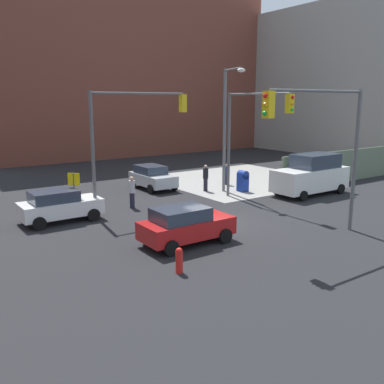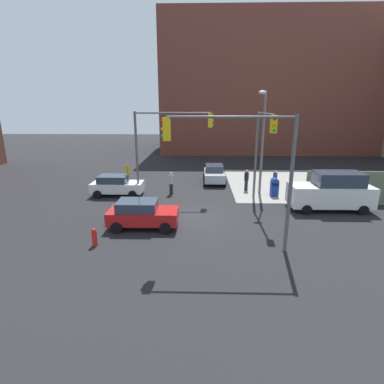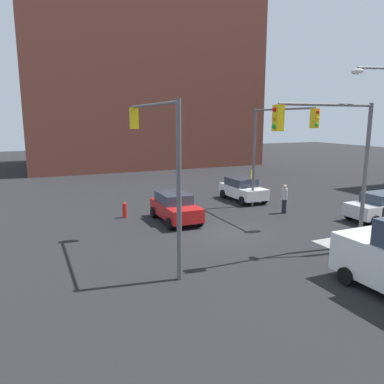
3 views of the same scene
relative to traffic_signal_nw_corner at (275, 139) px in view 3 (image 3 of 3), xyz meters
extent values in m
plane|color=black|center=(2.23, -4.50, -4.66)|extent=(120.00, 120.00, 0.00)
cube|color=brown|center=(-29.77, 0.13, 6.15)|extent=(16.00, 28.00, 21.61)
cylinder|color=#59595B|center=(-2.27, 0.00, -1.41)|extent=(0.18, 0.18, 6.50)
cylinder|color=#59595B|center=(0.50, 0.00, 1.72)|extent=(5.54, 0.12, 0.12)
cube|color=yellow|center=(3.27, 0.00, 1.19)|extent=(0.32, 0.36, 1.00)
sphere|color=red|center=(3.45, 0.00, 1.51)|extent=(0.18, 0.18, 0.18)
sphere|color=orange|center=(3.45, 0.00, 1.19)|extent=(0.18, 0.18, 0.18)
sphere|color=green|center=(3.45, 0.00, 0.87)|extent=(0.18, 0.18, 0.18)
cylinder|color=#59595B|center=(6.73, -9.00, -1.41)|extent=(0.18, 0.18, 6.50)
cylinder|color=#59595B|center=(3.90, -9.00, 1.72)|extent=(5.67, 0.12, 0.12)
cube|color=yellow|center=(1.06, -9.00, 1.19)|extent=(0.32, 0.36, 1.00)
sphere|color=red|center=(0.88, -9.00, 1.51)|extent=(0.18, 0.18, 0.18)
sphere|color=orange|center=(0.88, -9.00, 1.19)|extent=(0.18, 0.18, 0.18)
sphere|color=green|center=(0.88, -9.00, 0.87)|extent=(0.18, 0.18, 0.18)
cylinder|color=#59595B|center=(6.73, 0.00, -1.41)|extent=(0.18, 0.18, 6.50)
cylinder|color=#59595B|center=(6.73, -2.44, 1.72)|extent=(0.12, 4.88, 0.12)
cube|color=yellow|center=(6.73, -4.88, 1.19)|extent=(0.36, 0.32, 1.00)
sphere|color=red|center=(6.73, -5.06, 1.51)|extent=(0.18, 0.18, 0.18)
sphere|color=orange|center=(6.73, -5.06, 1.19)|extent=(0.18, 0.18, 0.18)
sphere|color=green|center=(6.73, -5.06, 0.87)|extent=(0.18, 0.18, 0.18)
cylinder|color=slate|center=(7.09, 0.15, 3.24)|extent=(0.78, 2.33, 0.10)
ellipsoid|color=silver|center=(6.75, -1.00, 3.09)|extent=(0.56, 0.36, 0.24)
cylinder|color=#4C4C4C|center=(-3.17, 0.49, -3.46)|extent=(0.08, 0.08, 2.40)
cube|color=yellow|center=(-3.17, 0.49, -2.61)|extent=(0.48, 0.48, 0.64)
cylinder|color=red|center=(-2.77, -8.70, -4.26)|extent=(0.26, 0.26, 0.80)
sphere|color=red|center=(-2.77, -8.70, -3.84)|extent=(0.24, 0.24, 0.24)
cube|color=white|center=(-3.98, 0.30, -3.96)|extent=(3.98, 1.80, 0.75)
cube|color=#2D3847|center=(-4.30, 0.30, -3.31)|extent=(2.23, 1.58, 0.55)
cylinder|color=black|center=(-2.63, 1.20, -4.34)|extent=(0.64, 0.22, 0.64)
cylinder|color=black|center=(-2.63, -0.60, -4.34)|extent=(0.64, 0.22, 0.64)
cylinder|color=black|center=(-5.33, 1.20, -4.34)|extent=(0.64, 0.22, 0.64)
cylinder|color=black|center=(-5.33, -0.60, -4.34)|extent=(0.64, 0.22, 0.64)
cube|color=#B21919|center=(-0.72, -6.21, -3.96)|extent=(4.01, 1.80, 0.75)
cube|color=#2D3847|center=(-1.05, -6.21, -3.31)|extent=(2.25, 1.58, 0.55)
cylinder|color=black|center=(0.64, -5.31, -4.34)|extent=(0.64, 0.22, 0.64)
cylinder|color=black|center=(0.64, -7.11, -4.34)|extent=(0.64, 0.22, 0.64)
cylinder|color=black|center=(-2.09, -5.31, -4.34)|extent=(0.64, 0.22, 0.64)
cylinder|color=black|center=(-2.09, -7.11, -4.34)|extent=(0.64, 0.22, 0.64)
cube|color=#B7BABF|center=(3.86, 4.63, -3.96)|extent=(1.80, 3.80, 0.75)
cube|color=#2D3847|center=(3.86, 4.94, -3.31)|extent=(1.58, 2.13, 0.55)
cylinder|color=black|center=(4.76, 3.34, -4.34)|extent=(0.22, 0.64, 0.64)
cylinder|color=black|center=(2.96, 3.34, -4.34)|extent=(0.22, 0.64, 0.64)
cylinder|color=black|center=(2.96, 5.92, -4.34)|extent=(0.22, 0.64, 0.64)
cylinder|color=black|center=(9.56, -3.75, -4.34)|extent=(0.64, 0.22, 0.64)
cylinder|color=#B2B2B7|center=(0.23, 0.70, -3.42)|extent=(0.36, 0.36, 0.70)
sphere|color=tan|center=(0.23, 0.70, -2.95)|extent=(0.24, 0.24, 0.24)
cylinder|color=#1E1E2D|center=(0.23, 0.70, -4.21)|extent=(0.28, 0.28, 0.88)
camera|label=1|loc=(-10.60, -20.62, 1.33)|focal=40.00mm
camera|label=2|loc=(2.56, -22.47, 2.15)|focal=28.00mm
camera|label=3|loc=(18.74, -13.83, 1.15)|focal=35.00mm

